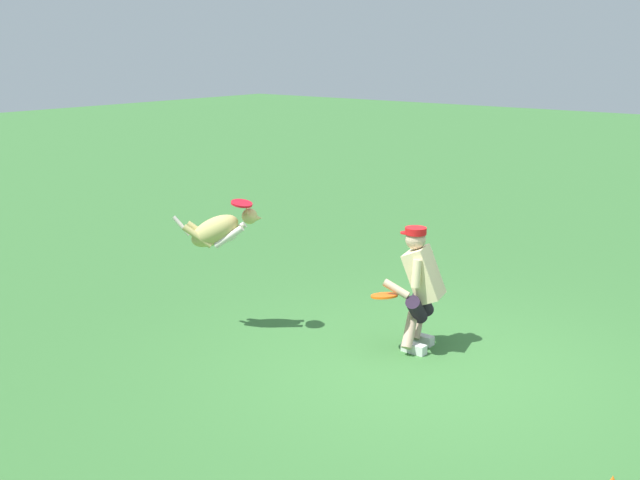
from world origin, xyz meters
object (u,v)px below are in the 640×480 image
(frisbee_held, at_px, (384,296))
(dog, at_px, (219,230))
(frisbee_flying, at_px, (242,203))
(person, at_px, (420,285))

(frisbee_held, bearing_deg, dog, 18.89)
(frisbee_flying, bearing_deg, dog, 14.13)
(frisbee_flying, bearing_deg, person, -153.79)
(person, xyz_separation_m, dog, (1.99, 0.91, 0.45))
(person, xyz_separation_m, frisbee_held, (0.23, 0.31, -0.09))
(person, relative_size, frisbee_flying, 5.67)
(person, relative_size, dog, 1.52)
(dog, height_order, frisbee_held, dog)
(person, height_order, dog, dog)
(dog, xyz_separation_m, frisbee_held, (-1.75, -0.60, -0.54))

